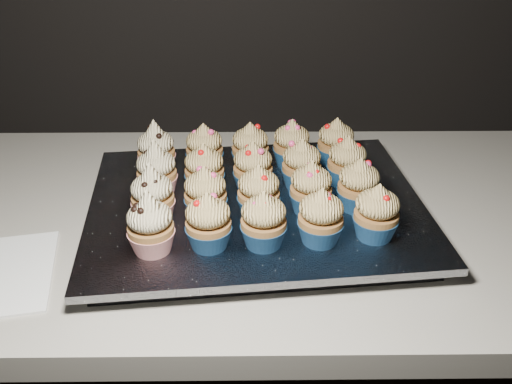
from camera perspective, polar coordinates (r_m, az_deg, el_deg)
worktop at (r=0.94m, az=-2.57°, el=-2.66°), size 2.44×0.64×0.04m
baking_tray at (r=0.89m, az=0.00°, el=-2.16°), size 0.50×0.40×0.02m
foil_lining at (r=0.88m, az=0.00°, el=-1.23°), size 0.55×0.45×0.01m
cupcake_0 at (r=0.76m, az=-10.53°, el=-3.29°), size 0.06×0.06×0.10m
cupcake_1 at (r=0.76m, az=-4.80°, el=-3.05°), size 0.06×0.06×0.08m
cupcake_2 at (r=0.76m, az=0.76°, el=-2.92°), size 0.06×0.06×0.08m
cupcake_3 at (r=0.77m, az=6.50°, el=-2.58°), size 0.06×0.06×0.08m
cupcake_4 at (r=0.80m, az=11.96°, el=-2.11°), size 0.06×0.06×0.08m
cupcake_5 at (r=0.83m, az=-10.32°, el=-0.38°), size 0.06×0.06×0.10m
cupcake_6 at (r=0.83m, az=-5.08°, el=-0.24°), size 0.06×0.06×0.08m
cupcake_7 at (r=0.83m, az=0.26°, el=-0.08°), size 0.06×0.06×0.08m
cupcake_8 at (r=0.84m, az=5.51°, el=0.33°), size 0.06×0.06×0.08m
cupcake_9 at (r=0.86m, az=10.21°, el=0.62°), size 0.06×0.06×0.08m
cupcake_10 at (r=0.89m, az=-9.91°, el=2.09°), size 0.06×0.06×0.10m
cupcake_11 at (r=0.89m, az=-5.18°, el=2.20°), size 0.06×0.06×0.08m
cupcake_12 at (r=0.89m, az=-0.31°, el=2.42°), size 0.06×0.06×0.08m
cupcake_13 at (r=0.91m, az=4.57°, el=2.70°), size 0.06×0.06×0.08m
cupcake_14 at (r=0.92m, az=9.07°, el=2.94°), size 0.06×0.06×0.08m
cupcake_15 at (r=0.96m, az=-9.95°, el=4.17°), size 0.06×0.06×0.10m
cupcake_16 at (r=0.96m, az=-5.18°, el=4.30°), size 0.06×0.06×0.08m
cupcake_17 at (r=0.96m, az=-0.58°, el=4.45°), size 0.06×0.06×0.08m
cupcake_18 at (r=0.97m, az=3.58°, el=4.76°), size 0.06×0.06×0.08m
cupcake_19 at (r=0.99m, az=7.98°, el=4.89°), size 0.06×0.06×0.08m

